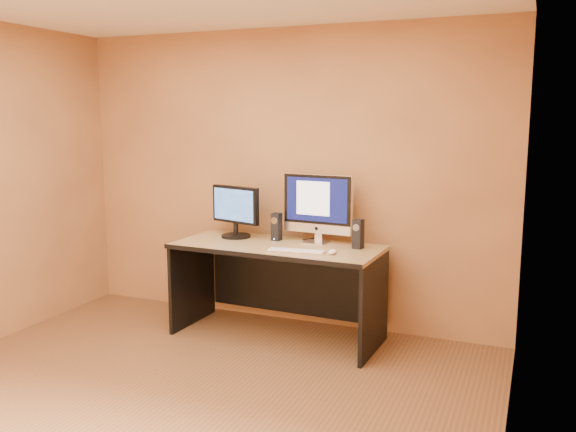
{
  "coord_description": "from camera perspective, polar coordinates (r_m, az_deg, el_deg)",
  "views": [
    {
      "loc": [
        2.09,
        -2.98,
        1.84
      ],
      "look_at": [
        0.27,
        1.43,
        1.06
      ],
      "focal_mm": 38.0,
      "sensor_mm": 36.0,
      "label": 1
    }
  ],
  "objects": [
    {
      "name": "cable_b",
      "position": [
        5.27,
        2.22,
        -2.13
      ],
      "size": [
        0.11,
        0.17,
        0.01
      ],
      "primitive_type": "cylinder",
      "rotation": [
        1.57,
        0.0,
        -0.58
      ],
      "color": "black",
      "rests_on": "desk"
    },
    {
      "name": "mouse",
      "position": [
        4.71,
        4.17,
        -3.35
      ],
      "size": [
        0.07,
        0.11,
        0.04
      ],
      "primitive_type": "ellipsoid",
      "rotation": [
        0.0,
        0.0,
        0.07
      ],
      "color": "white",
      "rests_on": "desk"
    },
    {
      "name": "second_monitor",
      "position": [
        5.33,
        -4.92,
        0.38
      ],
      "size": [
        0.56,
        0.39,
        0.45
      ],
      "primitive_type": null,
      "rotation": [
        0.0,
        0.0,
        -0.28
      ],
      "color": "black",
      "rests_on": "desk"
    },
    {
      "name": "speaker_right",
      "position": [
        4.91,
        6.58,
        -1.69
      ],
      "size": [
        0.08,
        0.09,
        0.24
      ],
      "primitive_type": null,
      "rotation": [
        0.0,
        0.0,
        -0.17
      ],
      "color": "black",
      "rests_on": "desk"
    },
    {
      "name": "speaker_left",
      "position": [
        5.19,
        -1.08,
        -1.02
      ],
      "size": [
        0.08,
        0.08,
        0.24
      ],
      "primitive_type": null,
      "rotation": [
        0.0,
        0.0,
        -0.08
      ],
      "color": "black",
      "rests_on": "desk"
    },
    {
      "name": "floor",
      "position": [
        4.08,
        -11.77,
        -17.72
      ],
      "size": [
        4.0,
        4.0,
        0.0
      ],
      "primitive_type": "plane",
      "color": "brown",
      "rests_on": "ground"
    },
    {
      "name": "imac",
      "position": [
        5.07,
        2.65,
        0.74
      ],
      "size": [
        0.63,
        0.27,
        0.59
      ],
      "primitive_type": null,
      "rotation": [
        0.0,
        0.0,
        -0.08
      ],
      "color": "silver",
      "rests_on": "desk"
    },
    {
      "name": "keyboard",
      "position": [
        4.76,
        0.74,
        -3.29
      ],
      "size": [
        0.47,
        0.17,
        0.02
      ],
      "primitive_type": "cube",
      "rotation": [
        0.0,
        0.0,
        0.11
      ],
      "color": "#B6B7BB",
      "rests_on": "desk"
    },
    {
      "name": "desk",
      "position": [
        5.13,
        -1.03,
        -7.05
      ],
      "size": [
        1.74,
        0.82,
        0.79
      ],
      "primitive_type": null,
      "rotation": [
        0.0,
        0.0,
        -0.04
      ],
      "color": "tan",
      "rests_on": "ground"
    },
    {
      "name": "cable_a",
      "position": [
        5.17,
        3.29,
        -2.35
      ],
      "size": [
        0.1,
        0.22,
        0.01
      ],
      "primitive_type": "cylinder",
      "rotation": [
        1.57,
        0.0,
        0.42
      ],
      "color": "black",
      "rests_on": "desk"
    },
    {
      "name": "walls",
      "position": [
        3.68,
        -12.44,
        0.63
      ],
      "size": [
        4.0,
        4.0,
        2.6
      ],
      "primitive_type": null,
      "color": "#AD7945",
      "rests_on": "ground"
    }
  ]
}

